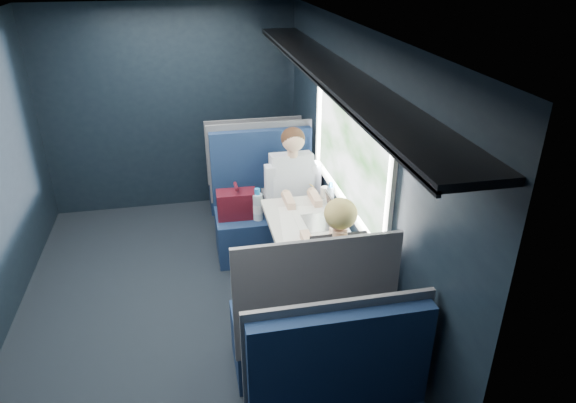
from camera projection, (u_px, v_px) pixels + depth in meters
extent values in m
cube|color=black|center=(185.00, 311.00, 4.38)|extent=(2.80, 4.20, 0.01)
cube|color=black|center=(355.00, 173.00, 4.12)|extent=(0.10, 4.20, 2.30)
cube|color=black|center=(171.00, 109.00, 5.75)|extent=(2.80, 0.10, 2.30)
cube|color=silver|center=(152.00, 21.00, 3.33)|extent=(2.80, 4.20, 0.10)
cube|color=silver|center=(350.00, 101.00, 3.84)|extent=(0.03, 1.84, 0.07)
cube|color=silver|center=(345.00, 202.00, 4.22)|extent=(0.03, 1.84, 0.07)
cube|color=silver|center=(389.00, 203.00, 3.26)|extent=(0.03, 0.07, 0.78)
cube|color=silver|center=(319.00, 121.00, 4.81)|extent=(0.03, 0.07, 0.78)
cube|color=black|center=(331.00, 70.00, 3.71)|extent=(0.36, 4.10, 0.04)
cube|color=black|center=(308.00, 74.00, 3.69)|extent=(0.02, 4.10, 0.03)
cube|color=red|center=(352.00, 82.00, 3.78)|extent=(0.01, 0.10, 0.12)
cylinder|color=#54565E|center=(286.00, 265.00, 4.38)|extent=(0.08, 0.08, 0.70)
cube|color=silver|center=(307.00, 225.00, 4.24)|extent=(0.62, 1.00, 0.04)
cube|color=#0D1B3A|center=(267.00, 233.00, 5.11)|extent=(1.00, 0.50, 0.45)
cube|color=#0D1B3A|center=(261.00, 166.00, 5.11)|extent=(1.00, 0.10, 0.75)
cube|color=#54565E|center=(260.00, 162.00, 5.14)|extent=(1.04, 0.03, 0.82)
cube|color=#54565E|center=(268.00, 206.00, 4.92)|extent=(0.06, 0.40, 0.20)
cube|color=#4B101B|center=(237.00, 204.00, 4.89)|extent=(0.38, 0.21, 0.26)
cylinder|color=#4B101B|center=(236.00, 186.00, 4.80)|extent=(0.04, 0.16, 0.03)
cylinder|color=silver|center=(258.00, 207.00, 4.84)|extent=(0.10, 0.10, 0.26)
cylinder|color=#1A7AC9|center=(257.00, 192.00, 4.77)|extent=(0.05, 0.05, 0.06)
cube|color=#0D1B3A|center=(303.00, 337.00, 3.74)|extent=(1.00, 0.50, 0.45)
cube|color=#0D1B3A|center=(315.00, 295.00, 3.21)|extent=(1.00, 0.10, 0.75)
cube|color=#54565E|center=(317.00, 297.00, 3.15)|extent=(1.04, 0.03, 0.82)
cube|color=#54565E|center=(302.00, 297.00, 3.64)|extent=(0.06, 0.40, 0.20)
cube|color=#0D1B3A|center=(252.00, 188.00, 6.08)|extent=(1.00, 0.40, 0.45)
cube|color=#0D1B3A|center=(254.00, 151.00, 5.62)|extent=(1.00, 0.10, 0.66)
cube|color=#54565E|center=(254.00, 151.00, 5.56)|extent=(1.04, 0.03, 0.72)
cube|color=#0D1B3A|center=(340.00, 364.00, 2.74)|extent=(1.00, 0.10, 0.66)
cube|color=#54565E|center=(337.00, 354.00, 2.78)|extent=(1.04, 0.03, 0.72)
cube|color=black|center=(295.00, 210.00, 4.90)|extent=(0.36, 0.44, 0.16)
cube|color=black|center=(299.00, 248.00, 4.86)|extent=(0.32, 0.12, 0.45)
cube|color=silver|center=(292.00, 179.00, 4.93)|extent=(0.40, 0.29, 0.53)
cylinder|color=#D8A88C|center=(293.00, 153.00, 4.77)|extent=(0.10, 0.10, 0.06)
sphere|color=#D8A88C|center=(293.00, 140.00, 4.69)|extent=(0.21, 0.21, 0.21)
sphere|color=#382114|center=(293.00, 138.00, 4.70)|extent=(0.22, 0.22, 0.22)
cube|color=silver|center=(270.00, 183.00, 4.85)|extent=(0.09, 0.12, 0.34)
cube|color=silver|center=(315.00, 179.00, 4.93)|extent=(0.09, 0.12, 0.34)
cube|color=black|center=(332.00, 288.00, 3.77)|extent=(0.36, 0.44, 0.16)
cube|color=black|center=(324.00, 305.00, 4.08)|extent=(0.32, 0.12, 0.45)
cube|color=black|center=(340.00, 272.00, 3.52)|extent=(0.40, 0.29, 0.53)
cylinder|color=#D8A88C|center=(340.00, 234.00, 3.43)|extent=(0.10, 0.10, 0.06)
sphere|color=#D8A88C|center=(340.00, 214.00, 3.39)|extent=(0.21, 0.21, 0.21)
sphere|color=tan|center=(341.00, 213.00, 3.37)|extent=(0.22, 0.22, 0.22)
cube|color=black|center=(307.00, 272.00, 3.52)|extent=(0.09, 0.12, 0.34)
cube|color=black|center=(368.00, 265.00, 3.60)|extent=(0.09, 0.12, 0.34)
cube|color=tan|center=(343.00, 262.00, 3.42)|extent=(0.26, 0.07, 0.36)
cube|color=white|center=(314.00, 227.00, 4.16)|extent=(0.61, 0.82, 0.01)
cube|color=silver|center=(319.00, 223.00, 4.21)|extent=(0.25, 0.32, 0.01)
cube|color=silver|center=(333.00, 208.00, 4.18)|extent=(0.02, 0.32, 0.22)
cube|color=black|center=(332.00, 208.00, 4.18)|extent=(0.01, 0.28, 0.18)
cylinder|color=silver|center=(330.00, 196.00, 4.47)|extent=(0.06, 0.06, 0.18)
cylinder|color=#1A7AC9|center=(331.00, 185.00, 4.42)|extent=(0.04, 0.04, 0.04)
cylinder|color=white|center=(325.00, 192.00, 4.65)|extent=(0.07, 0.07, 0.10)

